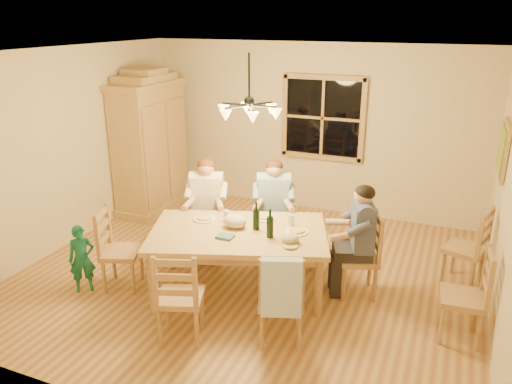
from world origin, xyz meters
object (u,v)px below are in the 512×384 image
at_px(chair_near_left, 181,310).
at_px(chair_near_right, 281,313).
at_px(chair_far_left, 208,233).
at_px(chair_far_right, 273,234).
at_px(chair_end_left, 123,264).
at_px(chair_spare_back, 463,260).
at_px(armoire, 150,146).
at_px(wine_bottle_a, 256,216).
at_px(dining_table, 238,239).
at_px(child, 82,259).
at_px(chandelier, 249,110).
at_px(adult_slate_man, 361,227).
at_px(chair_end_right, 358,270).
at_px(adult_woman, 207,195).
at_px(wine_bottle_b, 270,223).
at_px(chair_spare_front, 461,311).
at_px(adult_plaid_man, 274,196).

height_order(chair_near_left, chair_near_right, same).
relative_size(chair_far_left, chair_far_right, 1.00).
distance_m(chair_end_left, chair_spare_back, 4.07).
bearing_deg(armoire, wine_bottle_a, -34.49).
relative_size(dining_table, child, 2.79).
height_order(chandelier, chair_far_left, chandelier).
distance_m(dining_table, chair_far_right, 1.08).
distance_m(chair_far_right, chair_near_right, 1.88).
bearing_deg(chair_far_left, chair_end_left, 46.74).
bearing_deg(chair_spare_back, adult_slate_man, 139.12).
xyz_separation_m(chair_end_right, adult_slate_man, (0.00, -0.00, 0.54)).
bearing_deg(child, adult_slate_man, -20.43).
bearing_deg(adult_woman, chair_end_left, 46.74).
bearing_deg(chair_near_right, chair_far_left, 117.90).
height_order(wine_bottle_b, chair_spare_front, wine_bottle_b).
height_order(chair_near_right, chair_spare_back, same).
height_order(dining_table, chair_end_left, chair_end_left).
height_order(wine_bottle_a, chair_spare_front, wine_bottle_a).
distance_m(chair_far_left, chair_near_left, 1.88).
distance_m(chair_end_right, adult_plaid_man, 1.47).
bearing_deg(dining_table, chair_near_right, -42.63).
relative_size(chandelier, adult_plaid_man, 0.88).
bearing_deg(armoire, child, -73.74).
relative_size(chair_far_right, adult_woman, 1.13).
height_order(chair_far_right, chair_near_right, same).
xyz_separation_m(chair_far_right, chair_spare_front, (2.37, -1.02, 0.00)).
bearing_deg(chair_spare_back, chair_far_right, 110.49).
height_order(adult_woman, wine_bottle_a, adult_woman).
bearing_deg(chair_far_right, armoire, -39.41).
xyz_separation_m(adult_plaid_man, child, (-1.73, -1.72, -0.43)).
relative_size(chair_end_right, wine_bottle_b, 3.00).
bearing_deg(chair_far_right, dining_table, 67.62).
height_order(chair_near_right, adult_plaid_man, adult_plaid_man).
bearing_deg(wine_bottle_a, chandelier, 126.25).
height_order(wine_bottle_a, child, wine_bottle_a).
bearing_deg(wine_bottle_b, chair_far_left, 147.79).
relative_size(chair_far_right, wine_bottle_b, 3.00).
relative_size(chair_near_right, wine_bottle_a, 3.00).
distance_m(chair_far_right, chair_spare_back, 2.38).
bearing_deg(chandelier, chair_near_left, -95.15).
bearing_deg(adult_plaid_man, dining_table, 67.62).
relative_size(armoire, dining_table, 1.01).
height_order(adult_plaid_man, child, adult_plaid_man).
bearing_deg(chair_spare_front, chair_far_left, 72.84).
height_order(chandelier, child, chandelier).
height_order(dining_table, chair_near_left, chair_near_left).
relative_size(chair_far_right, chair_near_left, 1.00).
bearing_deg(chair_near_left, chandelier, 65.37).
height_order(armoire, chair_spare_back, armoire).
xyz_separation_m(chair_end_right, chair_spare_front, (1.12, -0.46, 0.00)).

